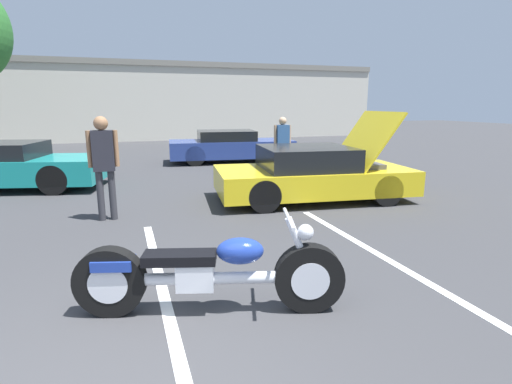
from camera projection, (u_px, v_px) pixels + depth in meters
parking_stripe_middle at (166, 304)px, 4.14m from camera, size 0.12×5.62×0.01m
parking_stripe_back at (402, 268)px, 5.06m from camera, size 0.12×5.62×0.01m
far_building at (112, 99)px, 23.28m from camera, size 32.00×4.20×4.40m
motorcycle at (209, 274)px, 3.90m from camera, size 2.58×1.00×0.98m
show_car_hood_open at (314, 174)px, 8.62m from camera, size 4.32×2.40×1.88m
parked_car_mid_row at (2, 166)px, 9.67m from camera, size 4.91×2.80×1.14m
parked_car_right_row at (230, 146)px, 14.31m from camera, size 4.52×2.17×1.12m
spectator_by_show_car at (282, 141)px, 11.36m from camera, size 0.52×0.22×1.68m
spectator_midground at (104, 159)px, 6.95m from camera, size 0.52×0.24×1.84m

